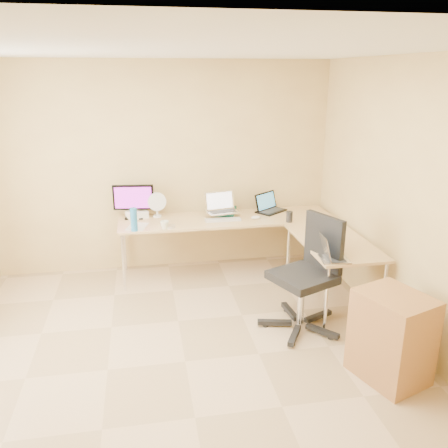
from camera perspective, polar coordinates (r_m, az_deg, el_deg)
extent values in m
plane|color=tan|center=(4.32, -4.76, -16.42)|extent=(4.50, 4.50, 0.00)
plane|color=white|center=(3.57, -5.91, 20.51)|extent=(4.50, 4.50, 0.00)
plane|color=#D6B873|center=(5.92, -7.30, 6.79)|extent=(4.50, 0.00, 4.50)
plane|color=#D6B873|center=(1.76, 2.07, -22.44)|extent=(4.50, 0.00, 4.50)
plane|color=#D6B873|center=(4.44, 22.85, 1.69)|extent=(0.00, 4.50, 4.50)
cube|color=tan|center=(5.88, 0.37, -2.64)|extent=(2.65, 0.70, 0.73)
cube|color=tan|center=(5.26, 12.98, -5.68)|extent=(0.70, 1.30, 0.73)
cube|color=black|center=(5.80, -11.00, 2.72)|extent=(0.51, 0.22, 0.42)
cube|color=#15634F|center=(5.94, 0.18, 1.59)|extent=(0.34, 0.39, 0.06)
cube|color=silver|center=(5.76, -0.22, 2.60)|extent=(0.43, 0.36, 0.25)
cube|color=black|center=(6.02, 5.81, 2.63)|extent=(0.48, 0.46, 0.24)
cube|color=silver|center=(5.65, -0.13, 0.52)|extent=(0.43, 0.12, 0.02)
ellipsoid|color=white|center=(5.72, 3.89, 0.81)|extent=(0.13, 0.10, 0.04)
imported|color=silver|center=(5.38, -7.26, -0.11)|extent=(0.12, 0.12, 0.09)
cylinder|color=silver|center=(5.43, -6.58, -0.27)|extent=(0.15, 0.15, 0.03)
cylinder|color=#2470AA|center=(5.35, -10.97, 0.55)|extent=(0.09, 0.09, 0.27)
cube|color=silver|center=(5.52, -10.57, -0.30)|extent=(0.28, 0.34, 0.01)
cube|color=white|center=(5.85, -10.60, 1.17)|extent=(0.29, 0.25, 0.09)
cylinder|color=white|center=(5.82, -8.21, 2.25)|extent=(0.24, 0.24, 0.29)
cylinder|color=black|center=(5.64, 8.00, 0.88)|extent=(0.10, 0.10, 0.13)
cube|color=#A8A8A8|center=(4.57, 13.44, -3.09)|extent=(0.33, 0.28, 0.21)
cube|color=black|center=(4.63, 9.53, -6.99)|extent=(0.90, 0.90, 1.14)
cube|color=brown|center=(4.17, 19.79, -13.04)|extent=(0.62, 0.68, 0.78)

